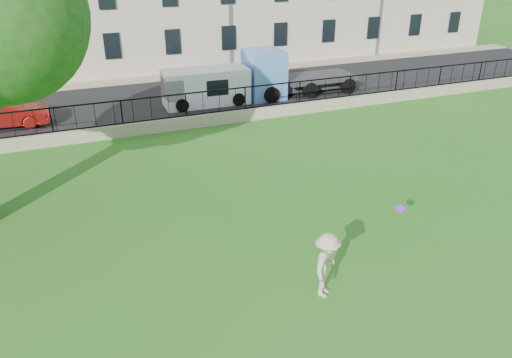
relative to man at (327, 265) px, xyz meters
name	(u,v)px	position (x,y,z in m)	size (l,w,h in m)	color
ground	(297,262)	(-0.02, 1.54, -0.89)	(120.00, 120.00, 0.00)	#216F1A
retaining_wall	(187,122)	(-0.02, 13.54, -0.59)	(50.00, 0.40, 0.60)	gray
iron_railing	(186,105)	(-0.02, 13.54, 0.26)	(50.00, 0.05, 1.13)	black
street	(166,102)	(-0.02, 18.24, -0.88)	(60.00, 9.00, 0.01)	black
sidewalk	(148,79)	(-0.02, 23.44, -0.83)	(60.00, 1.40, 0.12)	gray
man	(327,265)	(0.00, 0.00, 0.00)	(1.15, 0.66, 1.78)	#BDB49A
frisbee	(400,209)	(2.55, 0.61, 0.78)	(0.27, 0.27, 0.03)	#9528E5
red_sedan	(4,114)	(-8.13, 16.94, -0.22)	(1.42, 4.07, 1.34)	#AF1A15
white_van	(206,87)	(1.98, 16.94, 0.08)	(4.62, 1.80, 1.94)	white
blue_truck	(299,71)	(7.63, 16.94, 0.46)	(6.43, 2.28, 2.70)	#6097E1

